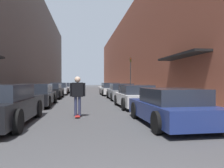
# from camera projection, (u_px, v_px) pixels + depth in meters

# --- Properties ---
(ground) EXTENTS (128.36, 128.36, 0.00)m
(ground) POSITION_uv_depth(u_px,v_px,m) (84.00, 94.00, 24.52)
(ground) COLOR #424244
(curb_strip_left) EXTENTS (1.80, 58.34, 0.12)m
(curb_strip_left) POSITION_uv_depth(u_px,v_px,m) (48.00, 92.00, 29.66)
(curb_strip_left) COLOR gray
(curb_strip_left) RESTS_ON ground
(curb_strip_right) EXTENTS (1.80, 58.34, 0.12)m
(curb_strip_right) POSITION_uv_depth(u_px,v_px,m) (118.00, 91.00, 30.95)
(curb_strip_right) COLOR gray
(curb_strip_right) RESTS_ON ground
(building_row_left) EXTENTS (4.90, 58.34, 13.42)m
(building_row_left) POSITION_uv_depth(u_px,v_px,m) (26.00, 42.00, 29.18)
(building_row_left) COLOR #564C47
(building_row_left) RESTS_ON ground
(building_row_right) EXTENTS (4.90, 58.34, 10.77)m
(building_row_right) POSITION_uv_depth(u_px,v_px,m) (138.00, 54.00, 31.27)
(building_row_right) COLOR brown
(building_row_right) RESTS_ON ground
(parked_car_left_0) EXTENTS (1.87, 4.72, 1.37)m
(parked_car_left_0) POSITION_uv_depth(u_px,v_px,m) (4.00, 105.00, 7.38)
(parked_car_left_0) COLOR black
(parked_car_left_0) RESTS_ON ground
(parked_car_left_1) EXTENTS (1.98, 4.60, 1.33)m
(parked_car_left_1) POSITION_uv_depth(u_px,v_px,m) (37.00, 95.00, 13.14)
(parked_car_left_1) COLOR black
(parked_car_left_1) RESTS_ON ground
(parked_car_left_2) EXTENTS (1.96, 4.05, 1.28)m
(parked_car_left_2) POSITION_uv_depth(u_px,v_px,m) (51.00, 91.00, 18.81)
(parked_car_left_2) COLOR black
(parked_car_left_2) RESTS_ON ground
(parked_car_left_3) EXTENTS (2.01, 4.59, 1.32)m
(parked_car_left_3) POSITION_uv_depth(u_px,v_px,m) (59.00, 89.00, 24.19)
(parked_car_left_3) COLOR #B7B7BC
(parked_car_left_3) RESTS_ON ground
(parked_car_left_4) EXTENTS (2.07, 4.16, 1.29)m
(parked_car_left_4) POSITION_uv_depth(u_px,v_px,m) (63.00, 88.00, 29.13)
(parked_car_left_4) COLOR silver
(parked_car_left_4) RESTS_ON ground
(parked_car_right_0) EXTENTS (2.04, 4.24, 1.24)m
(parked_car_right_0) POSITION_uv_depth(u_px,v_px,m) (171.00, 107.00, 7.45)
(parked_car_right_0) COLOR navy
(parked_car_right_0) RESTS_ON ground
(parked_car_right_1) EXTENTS (1.92, 3.99, 1.27)m
(parked_car_right_1) POSITION_uv_depth(u_px,v_px,m) (135.00, 97.00, 12.29)
(parked_car_right_1) COLOR silver
(parked_car_right_1) RESTS_ON ground
(parked_car_right_2) EXTENTS (1.99, 4.39, 1.30)m
(parked_car_right_2) POSITION_uv_depth(u_px,v_px,m) (121.00, 92.00, 17.66)
(parked_car_right_2) COLOR gray
(parked_car_right_2) RESTS_ON ground
(parked_car_right_3) EXTENTS (1.98, 4.10, 1.32)m
(parked_car_right_3) POSITION_uv_depth(u_px,v_px,m) (110.00, 89.00, 23.14)
(parked_car_right_3) COLOR silver
(parked_car_right_3) RESTS_ON ground
(skateboarder) EXTENTS (0.64, 0.78, 1.68)m
(skateboarder) POSITION_uv_depth(u_px,v_px,m) (78.00, 92.00, 8.98)
(skateboarder) COLOR #B2231E
(skateboarder) RESTS_ON ground
(traffic_light) EXTENTS (0.16, 0.22, 3.92)m
(traffic_light) POSITION_uv_depth(u_px,v_px,m) (131.00, 72.00, 23.68)
(traffic_light) COLOR #2D2D2D
(traffic_light) RESTS_ON curb_strip_right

